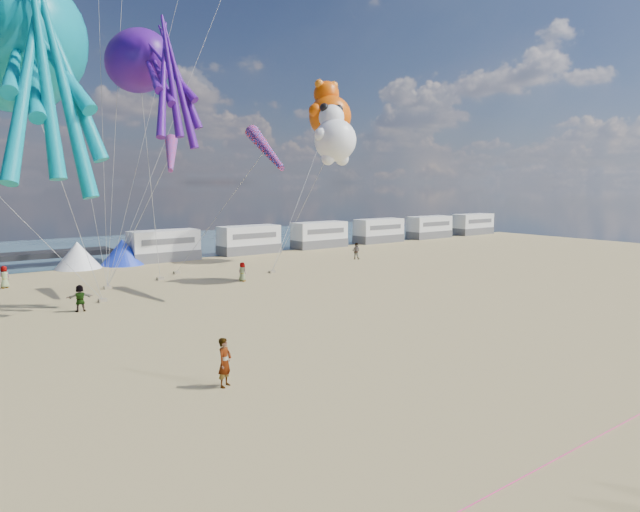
% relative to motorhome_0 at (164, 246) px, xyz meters
% --- Properties ---
extents(ground, '(120.00, 120.00, 0.00)m').
position_rel_motorhome_0_xyz_m(ground, '(-6.00, -40.00, -1.50)').
color(ground, tan).
rests_on(ground, ground).
extents(water, '(120.00, 120.00, 0.00)m').
position_rel_motorhome_0_xyz_m(water, '(-6.00, 15.00, -1.48)').
color(water, '#395D6D').
rests_on(water, ground).
extents(motorhome_0, '(6.60, 2.50, 3.00)m').
position_rel_motorhome_0_xyz_m(motorhome_0, '(0.00, 0.00, 0.00)').
color(motorhome_0, silver).
rests_on(motorhome_0, ground).
extents(motorhome_1, '(6.60, 2.50, 3.00)m').
position_rel_motorhome_0_xyz_m(motorhome_1, '(9.50, 0.00, 0.00)').
color(motorhome_1, silver).
rests_on(motorhome_1, ground).
extents(motorhome_2, '(6.60, 2.50, 3.00)m').
position_rel_motorhome_0_xyz_m(motorhome_2, '(19.00, 0.00, 0.00)').
color(motorhome_2, silver).
rests_on(motorhome_2, ground).
extents(motorhome_3, '(6.60, 2.50, 3.00)m').
position_rel_motorhome_0_xyz_m(motorhome_3, '(28.50, 0.00, 0.00)').
color(motorhome_3, silver).
rests_on(motorhome_3, ground).
extents(motorhome_4, '(6.60, 2.50, 3.00)m').
position_rel_motorhome_0_xyz_m(motorhome_4, '(38.00, 0.00, 0.00)').
color(motorhome_4, silver).
rests_on(motorhome_4, ground).
extents(motorhome_5, '(6.60, 2.50, 3.00)m').
position_rel_motorhome_0_xyz_m(motorhome_5, '(47.50, 0.00, 0.00)').
color(motorhome_5, silver).
rests_on(motorhome_5, ground).
extents(tent_white, '(4.00, 4.00, 2.40)m').
position_rel_motorhome_0_xyz_m(tent_white, '(-8.00, 0.00, -0.30)').
color(tent_white, white).
rests_on(tent_white, ground).
extents(tent_blue, '(4.00, 4.00, 2.40)m').
position_rel_motorhome_0_xyz_m(tent_blue, '(-4.00, 0.00, -0.30)').
color(tent_blue, '#1933CC').
rests_on(tent_blue, ground).
extents(rope_line, '(34.00, 0.03, 0.03)m').
position_rel_motorhome_0_xyz_m(rope_line, '(-6.00, -45.00, -1.48)').
color(rope_line, '#F2338C').
rests_on(rope_line, ground).
extents(standing_person, '(0.81, 0.74, 1.86)m').
position_rel_motorhome_0_xyz_m(standing_person, '(-11.70, -34.37, -0.57)').
color(standing_person, tan).
rests_on(standing_person, ground).
extents(beachgoer_0, '(0.68, 0.55, 1.62)m').
position_rel_motorhome_0_xyz_m(beachgoer_0, '(-14.81, -6.76, -0.69)').
color(beachgoer_0, '#7F6659').
rests_on(beachgoer_0, ground).
extents(beachgoer_1, '(0.88, 0.97, 1.66)m').
position_rel_motorhome_0_xyz_m(beachgoer_1, '(15.67, -10.36, -0.67)').
color(beachgoer_1, '#7F6659').
rests_on(beachgoer_1, ground).
extents(beachgoer_4, '(0.99, 0.50, 1.61)m').
position_rel_motorhome_0_xyz_m(beachgoer_4, '(-12.54, -17.97, -0.69)').
color(beachgoer_4, '#7F6659').
rests_on(beachgoer_4, ground).
extents(beachgoer_6, '(0.50, 0.62, 1.48)m').
position_rel_motorhome_0_xyz_m(beachgoer_6, '(0.29, -14.68, -0.76)').
color(beachgoer_6, '#7F6659').
rests_on(beachgoer_6, ground).
extents(sandbag_a, '(0.50, 0.35, 0.22)m').
position_rel_motorhome_0_xyz_m(sandbag_a, '(-10.68, -16.00, -1.39)').
color(sandbag_a, gray).
rests_on(sandbag_a, ground).
extents(sandbag_b, '(0.50, 0.35, 0.22)m').
position_rel_motorhome_0_xyz_m(sandbag_b, '(-4.55, -10.25, -1.39)').
color(sandbag_b, gray).
rests_on(sandbag_b, ground).
extents(sandbag_c, '(0.50, 0.35, 0.22)m').
position_rel_motorhome_0_xyz_m(sandbag_c, '(4.26, -12.69, -1.39)').
color(sandbag_c, gray).
rests_on(sandbag_c, ground).
extents(sandbag_d, '(0.50, 0.35, 0.22)m').
position_rel_motorhome_0_xyz_m(sandbag_d, '(-2.28, -8.17, -1.39)').
color(sandbag_d, gray).
rests_on(sandbag_d, ground).
extents(sandbag_e, '(0.50, 0.35, 0.22)m').
position_rel_motorhome_0_xyz_m(sandbag_e, '(-9.02, -11.63, -1.39)').
color(sandbag_e, gray).
rests_on(sandbag_e, ground).
extents(kite_octopus_teal, '(6.29, 12.30, 13.53)m').
position_rel_motorhome_0_xyz_m(kite_octopus_teal, '(-15.49, -19.54, 13.11)').
color(kite_octopus_teal, '#038698').
extents(kite_octopus_purple, '(5.44, 9.63, 10.38)m').
position_rel_motorhome_0_xyz_m(kite_octopus_purple, '(-7.29, -14.79, 14.00)').
color(kite_octopus_purple, '#430D80').
extents(kite_panda, '(3.93, 3.70, 5.50)m').
position_rel_motorhome_0_xyz_m(kite_panda, '(6.31, -18.59, 9.27)').
color(kite_panda, white).
extents(kite_teddy_orange, '(5.97, 5.78, 6.88)m').
position_rel_motorhome_0_xyz_m(kite_teddy_orange, '(13.05, -9.45, 12.30)').
color(kite_teddy_orange, '#E95103').
extents(windsock_mid, '(2.37, 6.54, 6.47)m').
position_rel_motorhome_0_xyz_m(windsock_mid, '(-0.57, -19.69, 8.33)').
color(windsock_mid, red).
extents(windsock_right, '(2.78, 4.66, 4.72)m').
position_rel_motorhome_0_xyz_m(windsock_right, '(-5.66, -15.77, 7.95)').
color(windsock_right, red).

